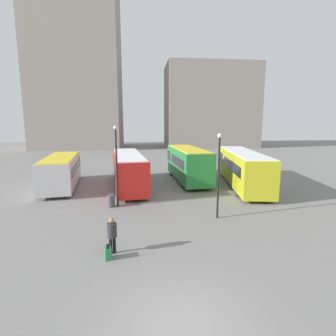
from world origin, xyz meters
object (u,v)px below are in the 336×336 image
at_px(bus_0, 61,171).
at_px(bus_1, 128,169).
at_px(bus_3, 242,167).
at_px(lamp_post_0, 116,160).
at_px(suitcase, 108,253).
at_px(traveler, 112,232).
at_px(trash_bin, 111,201).
at_px(lamp_post_1, 219,169).
at_px(bus_2, 188,163).

height_order(bus_0, bus_1, bus_1).
xyz_separation_m(bus_3, lamp_post_0, (-11.03, -5.11, 1.55)).
bearing_deg(suitcase, traveler, -28.94).
relative_size(suitcase, lamp_post_0, 0.13).
height_order(suitcase, trash_bin, trash_bin).
bearing_deg(traveler, bus_0, 10.92).
relative_size(bus_3, lamp_post_1, 2.34).
bearing_deg(lamp_post_0, bus_2, 50.68).
xyz_separation_m(traveler, trash_bin, (-0.78, 6.78, -0.56)).
bearing_deg(bus_3, lamp_post_0, 123.69).
xyz_separation_m(bus_0, lamp_post_0, (5.55, -6.36, 1.79)).
bearing_deg(lamp_post_0, suitcase, -88.68).
height_order(bus_1, bus_3, bus_3).
distance_m(bus_1, traveler, 12.75).
distance_m(bus_3, trash_bin, 12.68).
relative_size(bus_3, traveler, 7.33).
distance_m(traveler, lamp_post_1, 7.39).
height_order(bus_0, bus_2, bus_2).
distance_m(bus_3, suitcase, 16.59).
height_order(bus_3, lamp_post_1, lamp_post_1).
bearing_deg(bus_1, trash_bin, 164.30).
height_order(bus_0, traveler, bus_0).
xyz_separation_m(lamp_post_1, trash_bin, (-6.73, 2.93, -2.65)).
bearing_deg(bus_2, bus_0, 93.59).
bearing_deg(bus_0, bus_2, -90.76).
bearing_deg(bus_2, bus_3, -123.34).
bearing_deg(bus_2, traveler, 154.21).
bearing_deg(traveler, suitcase, 151.06).
bearing_deg(bus_2, bus_1, 104.80).
height_order(bus_0, bus_3, bus_3).
relative_size(traveler, suitcase, 2.20).
distance_m(bus_2, bus_3, 5.37).
xyz_separation_m(bus_3, lamp_post_1, (-4.76, -8.11, 1.33)).
xyz_separation_m(bus_1, trash_bin, (-0.98, -5.95, -1.24)).
relative_size(bus_1, suitcase, 14.52).
bearing_deg(bus_0, lamp_post_1, -136.00).
bearing_deg(traveler, lamp_post_1, -70.11).
xyz_separation_m(bus_1, bus_3, (10.52, -0.77, 0.09)).
bearing_deg(bus_2, trash_bin, 135.69).
relative_size(bus_3, trash_bin, 14.24).
distance_m(bus_1, lamp_post_1, 10.68).
bearing_deg(suitcase, lamp_post_0, -11.69).
xyz_separation_m(traveler, lamp_post_0, (-0.31, 6.86, 2.32)).
bearing_deg(lamp_post_1, bus_2, 89.36).
height_order(bus_1, lamp_post_0, lamp_post_0).
bearing_deg(lamp_post_1, bus_1, 122.94).
bearing_deg(trash_bin, bus_1, 80.70).
height_order(bus_2, trash_bin, bus_2).
bearing_deg(bus_3, bus_1, 94.66).
bearing_deg(suitcase, bus_0, 9.65).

